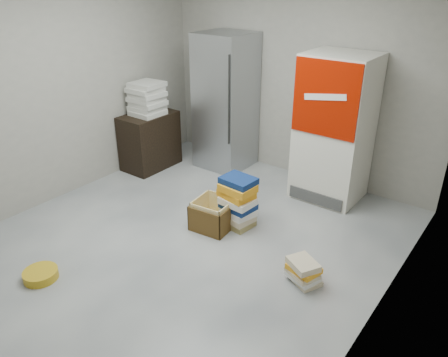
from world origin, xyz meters
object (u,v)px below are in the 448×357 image
cardboard_box (213,216)px  coke_cooler (334,129)px  wood_shelf (150,141)px  steel_fridge (226,102)px  phonebook_stack_main (238,202)px

cardboard_box → coke_cooler: bearing=58.9°
wood_shelf → steel_fridge: bearing=41.3°
steel_fridge → cardboard_box: size_ratio=4.09×
phonebook_stack_main → cardboard_box: 0.32m
steel_fridge → wood_shelf: (-0.83, -0.73, -0.55)m
wood_shelf → phonebook_stack_main: bearing=-16.5°
wood_shelf → phonebook_stack_main: 2.07m
coke_cooler → cardboard_box: (-0.69, -1.50, -0.76)m
wood_shelf → phonebook_stack_main: size_ratio=1.33×
steel_fridge → cardboard_box: (0.96, -1.51, -0.81)m
steel_fridge → phonebook_stack_main: 1.87m
phonebook_stack_main → cardboard_box: size_ratio=1.30×
wood_shelf → cardboard_box: wood_shelf is taller
coke_cooler → wood_shelf: 2.63m
coke_cooler → cardboard_box: 1.82m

